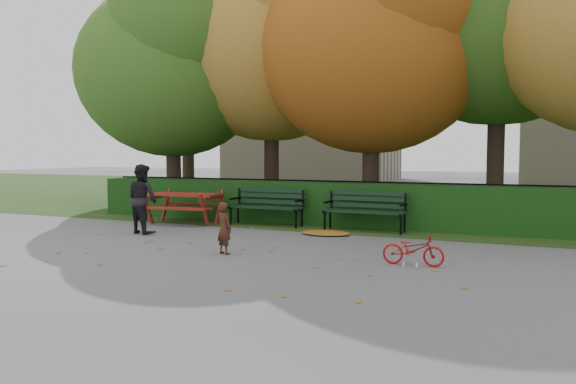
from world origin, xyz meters
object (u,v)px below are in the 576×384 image
at_px(picnic_table, 184,200).
at_px(tree_c, 382,30).
at_px(child, 224,228).
at_px(tree_f, 191,43).
at_px(bicycle, 413,249).
at_px(tree_b, 279,25).
at_px(tree_a, 176,57).
at_px(bench_right, 365,208).
at_px(adult, 142,199).
at_px(bench_left, 268,204).

bearing_deg(picnic_table, tree_c, 26.66).
height_order(picnic_table, child, child).
bearing_deg(child, tree_f, -32.92).
distance_m(tree_c, bicycle, 7.53).
relative_size(tree_b, picnic_table, 4.69).
xyz_separation_m(tree_a, bench_right, (6.29, -1.88, -4.00)).
bearing_deg(bicycle, adult, 79.68).
relative_size(tree_a, bench_right, 4.16).
bearing_deg(tree_f, child, -53.50).
bearing_deg(adult, bicycle, -175.59).
height_order(bench_right, picnic_table, bench_right).
height_order(tree_a, picnic_table, tree_a).
relative_size(bench_left, bench_right, 1.00).
relative_size(child, adult, 0.60).
height_order(bench_left, bench_right, same).
relative_size(tree_c, bench_left, 4.44).
distance_m(bench_right, child, 3.97).
bearing_deg(tree_b, tree_a, -156.95).
xyz_separation_m(tree_f, picnic_table, (3.80, -6.04, -5.12)).
xyz_separation_m(bench_right, child, (-1.38, -3.72, -0.07)).
height_order(tree_f, adult, tree_f).
distance_m(bench_right, adult, 4.84).
bearing_deg(tree_c, tree_a, -176.35).
height_order(tree_c, tree_f, tree_f).
xyz_separation_m(tree_b, picnic_table, (-0.89, -3.55, -4.83)).
distance_m(tree_b, tree_f, 5.32).
distance_m(tree_a, adult, 5.98).
bearing_deg(tree_c, tree_b, 166.55).
bearing_deg(child, bench_left, -54.13).
xyz_separation_m(tree_f, bench_left, (5.83, -5.54, -5.17)).
distance_m(tree_b, bench_left, 5.87).
distance_m(tree_c, picnic_table, 6.56).
bearing_deg(tree_f, bench_right, -33.92).
bearing_deg(tree_a, bicycle, -33.11).
relative_size(tree_b, adult, 5.92).
bearing_deg(tree_a, tree_b, 23.05).
xyz_separation_m(tree_a, tree_c, (6.02, 0.38, 0.30)).
relative_size(tree_f, bicycle, 9.76).
bearing_deg(picnic_table, tree_b, 69.05).
bearing_deg(picnic_table, tree_a, 121.11).
distance_m(tree_a, tree_b, 3.11).
bearing_deg(bench_left, picnic_table, -166.15).
xyz_separation_m(bench_right, adult, (-4.26, -2.29, 0.22)).
relative_size(child, bicycle, 0.95).
distance_m(bench_left, child, 3.86).
xyz_separation_m(tree_c, bench_right, (0.27, -2.26, -4.30)).
relative_size(tree_a, tree_f, 0.81).
distance_m(tree_f, adult, 10.08).
height_order(tree_b, picnic_table, tree_b).
distance_m(bench_left, picnic_table, 2.09).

